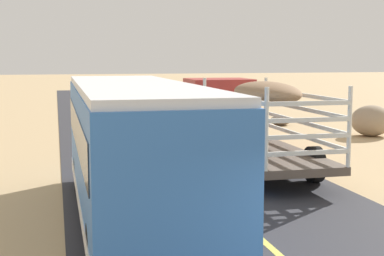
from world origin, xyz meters
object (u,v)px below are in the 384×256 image
(boulder_mid_field, at_px, (371,121))
(boulder_far_horizon, at_px, (280,120))
(livestock_truck, at_px, (235,111))
(car_far, at_px, (138,104))
(bus, at_px, (134,148))

(boulder_mid_field, distance_m, boulder_far_horizon, 5.73)
(livestock_truck, bearing_deg, car_far, 94.25)
(bus, height_order, car_far, bus)
(livestock_truck, xyz_separation_m, car_far, (-1.26, 16.98, -1.10))
(bus, bearing_deg, boulder_mid_field, 41.79)
(car_far, distance_m, boulder_far_horizon, 10.34)
(bus, xyz_separation_m, boulder_far_horizon, (10.49, 16.78, -1.48))
(boulder_mid_field, height_order, boulder_far_horizon, boulder_mid_field)
(livestock_truck, height_order, bus, bus)
(bus, distance_m, boulder_far_horizon, 19.84)
(livestock_truck, relative_size, boulder_far_horizon, 8.22)
(bus, relative_size, boulder_mid_field, 5.05)
(livestock_truck, xyz_separation_m, bus, (-4.79, -7.44, -0.04))
(livestock_truck, height_order, boulder_far_horizon, livestock_truck)
(car_far, xyz_separation_m, boulder_far_horizon, (6.96, -7.64, -0.42))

